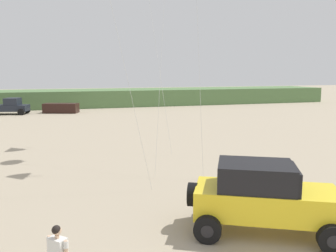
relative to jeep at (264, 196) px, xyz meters
name	(u,v)px	position (x,y,z in m)	size (l,w,h in m)	color
dune_ridge	(46,99)	(-8.13, 44.87, 0.02)	(90.00, 8.48, 2.44)	#567A47
jeep	(264,196)	(0.00, 0.00, 0.00)	(5.00, 4.09, 2.26)	yellow
distant_pickup	(9,107)	(-12.04, 36.93, -0.26)	(4.92, 3.38, 1.98)	#1E232D
distant_sedan	(61,108)	(-6.05, 36.63, -0.60)	(4.20, 1.70, 1.20)	black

